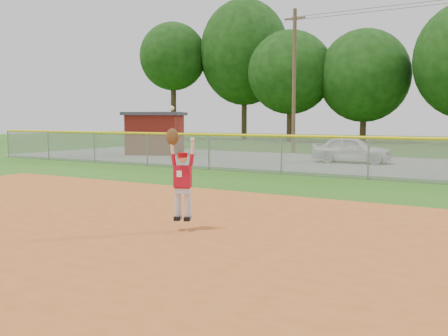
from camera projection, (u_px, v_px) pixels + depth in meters
The scene contains 7 objects.
ground at pixel (219, 237), 9.04m from camera, with size 120.00×120.00×0.00m, color #275713.
clay_infield at pixel (97, 282), 6.48m from camera, with size 24.00×16.00×0.04m, color #A9501E.
parking_strip at pixel (403, 166), 22.67m from camera, with size 44.00×10.00×0.03m, color slate.
car_white_a at pixel (352, 150), 24.16m from camera, with size 1.52×3.77×1.28m, color white.
utility_shed at pixel (155, 133), 30.01m from camera, with size 4.16×3.74×2.56m.
outfield_fence at pixel (368, 155), 17.47m from camera, with size 40.06×0.10×1.55m.
ballplayer at pixel (181, 175), 9.33m from camera, with size 0.56×0.33×2.14m.
Camera 1 is at (4.67, -7.54, 2.13)m, focal length 40.00 mm.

